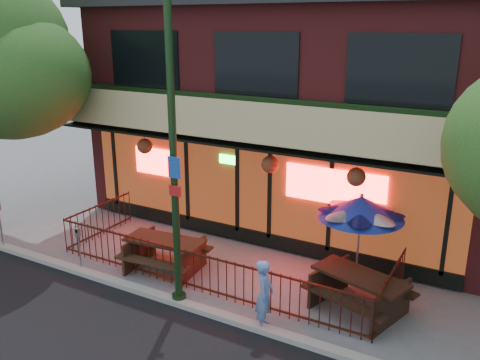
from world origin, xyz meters
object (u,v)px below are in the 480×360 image
(street_light, at_px, (174,167))
(patio_umbrella, at_px, (361,207))
(picnic_table_right, at_px, (359,287))
(parking_meter_near, at_px, (79,242))
(pedestrian, at_px, (265,295))
(picnic_table_left, at_px, (165,250))

(street_light, bearing_deg, patio_umbrella, 41.31)
(picnic_table_right, height_order, parking_meter_near, parking_meter_near)
(pedestrian, bearing_deg, parking_meter_near, 73.18)
(picnic_table_right, distance_m, patio_umbrella, 1.86)
(picnic_table_left, xyz_separation_m, pedestrian, (3.32, -1.05, 0.20))
(street_light, xyz_separation_m, parking_meter_near, (-3.03, 0.00, -2.36))
(picnic_table_left, relative_size, parking_meter_near, 1.82)
(parking_meter_near, bearing_deg, patio_umbrella, 24.24)
(street_light, distance_m, pedestrian, 3.19)
(picnic_table_left, relative_size, picnic_table_right, 0.90)
(picnic_table_right, bearing_deg, street_light, -155.67)
(street_light, bearing_deg, parking_meter_near, 179.95)
(patio_umbrella, height_order, pedestrian, patio_umbrella)
(picnic_table_right, distance_m, parking_meter_near, 6.83)
(street_light, bearing_deg, picnic_table_right, 24.33)
(pedestrian, bearing_deg, picnic_table_left, 55.09)
(street_light, relative_size, pedestrian, 4.65)
(street_light, bearing_deg, picnic_table_left, 137.82)
(picnic_table_right, xyz_separation_m, parking_meter_near, (-6.63, -1.62, 0.23))
(picnic_table_left, relative_size, patio_umbrella, 0.93)
(picnic_table_left, bearing_deg, picnic_table_right, 6.21)
(picnic_table_right, relative_size, patio_umbrella, 1.04)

